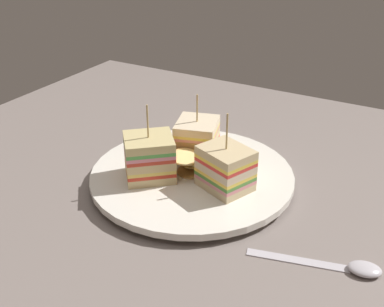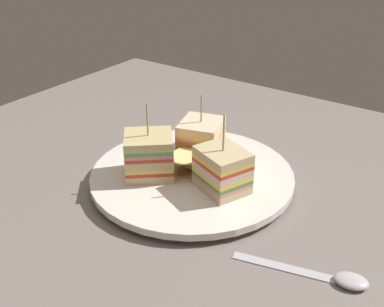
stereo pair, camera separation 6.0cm
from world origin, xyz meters
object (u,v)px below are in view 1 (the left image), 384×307
(spoon, at_px, (346,267))
(sandwich_wedge_1, at_px, (150,157))
(sandwich_wedge_0, at_px, (197,137))
(sandwich_wedge_2, at_px, (225,168))
(chip_pile, at_px, (193,162))
(plate, at_px, (192,176))

(spoon, bearing_deg, sandwich_wedge_1, 158.58)
(sandwich_wedge_0, xyz_separation_m, sandwich_wedge_2, (0.08, -0.07, 0.00))
(sandwich_wedge_1, relative_size, chip_pile, 1.39)
(sandwich_wedge_0, distance_m, spoon, 0.29)
(sandwich_wedge_0, bearing_deg, sandwich_wedge_2, 32.99)
(sandwich_wedge_1, height_order, sandwich_wedge_2, same)
(sandwich_wedge_2, relative_size, spoon, 0.73)
(sandwich_wedge_0, bearing_deg, sandwich_wedge_1, -30.43)
(plate, relative_size, sandwich_wedge_2, 2.69)
(chip_pile, height_order, spoon, chip_pile)
(sandwich_wedge_1, xyz_separation_m, spoon, (0.28, -0.04, -0.04))
(plate, height_order, chip_pile, chip_pile)
(sandwich_wedge_1, xyz_separation_m, sandwich_wedge_2, (0.10, 0.03, -0.00))
(sandwich_wedge_1, distance_m, sandwich_wedge_2, 0.11)
(sandwich_wedge_0, bearing_deg, spoon, 46.51)
(sandwich_wedge_2, bearing_deg, plate, 9.34)
(sandwich_wedge_2, relative_size, chip_pile, 1.39)
(sandwich_wedge_0, height_order, sandwich_wedge_1, sandwich_wedge_1)
(plate, height_order, sandwich_wedge_2, sandwich_wedge_2)
(spoon, bearing_deg, plate, 148.36)
(plate, distance_m, sandwich_wedge_0, 0.07)
(plate, bearing_deg, chip_pile, 94.26)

